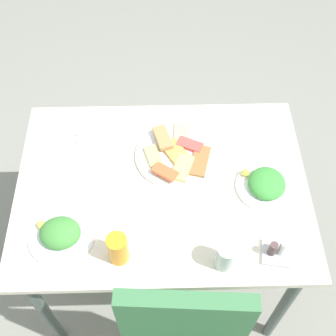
% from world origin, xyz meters
% --- Properties ---
extents(ground_plane, '(6.00, 6.00, 0.00)m').
position_xyz_m(ground_plane, '(0.00, 0.00, 0.00)').
color(ground_plane, gray).
extents(dining_table, '(1.06, 0.78, 0.75)m').
position_xyz_m(dining_table, '(0.00, 0.00, 0.66)').
color(dining_table, beige).
rests_on(dining_table, ground_plane).
extents(pide_platter, '(0.31, 0.31, 0.04)m').
position_xyz_m(pide_platter, '(-0.06, -0.13, 0.76)').
color(pide_platter, white).
rests_on(pide_platter, dining_table).
extents(salad_plate_greens, '(0.22, 0.22, 0.06)m').
position_xyz_m(salad_plate_greens, '(-0.37, 0.02, 0.77)').
color(salad_plate_greens, white).
rests_on(salad_plate_greens, dining_table).
extents(salad_plate_rice, '(0.22, 0.22, 0.07)m').
position_xyz_m(salad_plate_rice, '(0.34, 0.20, 0.77)').
color(salad_plate_rice, white).
rests_on(salad_plate_rice, dining_table).
extents(soda_can, '(0.09, 0.09, 0.12)m').
position_xyz_m(soda_can, '(0.14, 0.28, 0.81)').
color(soda_can, orange).
rests_on(soda_can, dining_table).
extents(drinking_glass, '(0.07, 0.07, 0.11)m').
position_xyz_m(drinking_glass, '(-0.20, 0.31, 0.81)').
color(drinking_glass, silver).
rests_on(drinking_glass, dining_table).
extents(paper_napkin, '(0.16, 0.16, 0.00)m').
position_xyz_m(paper_napkin, '(0.25, -0.21, 0.75)').
color(paper_napkin, white).
rests_on(paper_napkin, dining_table).
extents(fork, '(0.16, 0.04, 0.00)m').
position_xyz_m(fork, '(0.25, -0.23, 0.76)').
color(fork, silver).
rests_on(fork, paper_napkin).
extents(spoon, '(0.18, 0.06, 0.00)m').
position_xyz_m(spoon, '(0.25, -0.19, 0.76)').
color(spoon, silver).
rests_on(spoon, paper_napkin).
extents(condiment_caddy, '(0.10, 0.10, 0.08)m').
position_xyz_m(condiment_caddy, '(-0.37, 0.28, 0.77)').
color(condiment_caddy, '#B2B2B7').
rests_on(condiment_caddy, dining_table).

